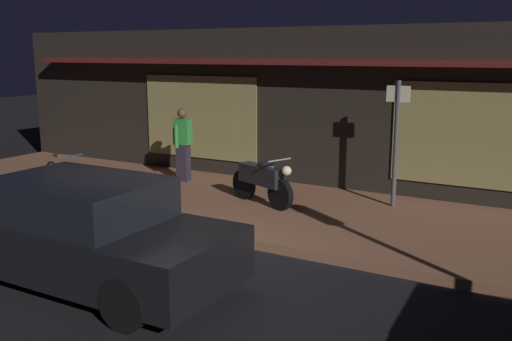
# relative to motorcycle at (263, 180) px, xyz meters

# --- Properties ---
(ground_plane) EXTENTS (60.00, 60.00, 0.00)m
(ground_plane) POSITION_rel_motorcycle_xyz_m (0.33, -2.99, -0.65)
(ground_plane) COLOR black
(sidewalk_slab) EXTENTS (18.00, 4.00, 0.15)m
(sidewalk_slab) POSITION_rel_motorcycle_xyz_m (0.33, 0.01, -0.57)
(sidewalk_slab) COLOR brown
(sidewalk_slab) RESTS_ON ground_plane
(storefront_building) EXTENTS (18.00, 3.30, 3.60)m
(storefront_building) POSITION_rel_motorcycle_xyz_m (0.33, 3.40, 1.16)
(storefront_building) COLOR black
(storefront_building) RESTS_ON ground_plane
(motorcycle) EXTENTS (1.63, 0.81, 0.97)m
(motorcycle) POSITION_rel_motorcycle_xyz_m (0.00, 0.00, 0.00)
(motorcycle) COLOR black
(motorcycle) RESTS_ON sidewalk_slab
(bicycle_parked) EXTENTS (1.62, 0.54, 0.91)m
(bicycle_parked) POSITION_rel_motorcycle_xyz_m (-3.86, -1.42, -0.14)
(bicycle_parked) COLOR black
(bicycle_parked) RESTS_ON sidewalk_slab
(person_photographer) EXTENTS (0.39, 0.61, 1.67)m
(person_photographer) POSITION_rel_motorcycle_xyz_m (-2.60, 0.94, 0.38)
(person_photographer) COLOR #28232D
(person_photographer) RESTS_ON sidewalk_slab
(sign_post) EXTENTS (0.44, 0.09, 2.40)m
(sign_post) POSITION_rel_motorcycle_xyz_m (2.24, 1.14, 0.86)
(sign_post) COLOR #47474C
(sign_post) RESTS_ON sidewalk_slab
(parked_car_near) EXTENTS (4.10, 1.78, 1.42)m
(parked_car_near) POSITION_rel_motorcycle_xyz_m (-0.37, -4.21, 0.06)
(parked_car_near) COLOR black
(parked_car_near) RESTS_ON ground_plane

